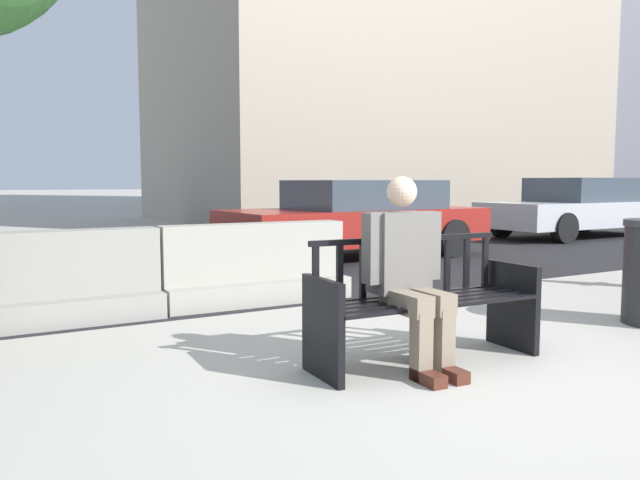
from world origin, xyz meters
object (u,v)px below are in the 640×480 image
street_bench (424,307)px  car_sedan_far (577,208)px  seated_person (408,268)px  jersey_barrier_left (46,287)px  jersey_barrier_centre (254,270)px  car_sedan_mid (358,218)px

street_bench → car_sedan_far: size_ratio=0.37×
seated_person → jersey_barrier_left: bearing=127.2°
jersey_barrier_centre → car_sedan_mid: bearing=41.5°
seated_person → street_bench: bearing=14.6°
jersey_barrier_centre → seated_person: bearing=-90.9°
seated_person → jersey_barrier_centre: 2.70m
seated_person → car_sedan_mid: size_ratio=0.29×
jersey_barrier_centre → car_sedan_far: size_ratio=0.43×
car_sedan_far → jersey_barrier_centre: bearing=-160.2°
car_sedan_far → car_sedan_mid: bearing=-174.1°
street_bench → jersey_barrier_centre: bearing=93.1°
car_sedan_mid → car_sedan_far: car_sedan_far is taller
jersey_barrier_centre → jersey_barrier_left: same height
street_bench → seated_person: seated_person is taller
street_bench → jersey_barrier_left: size_ratio=0.86×
seated_person → jersey_barrier_left: (-2.01, 2.65, -0.35)m
car_sedan_mid → street_bench: bearing=-119.0°
jersey_barrier_left → jersey_barrier_centre: bearing=0.8°
jersey_barrier_centre → car_sedan_mid: size_ratio=0.44×
seated_person → car_sedan_far: bearing=32.4°
street_bench → jersey_barrier_left: bearing=130.1°
car_sedan_far → seated_person: bearing=-147.6°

